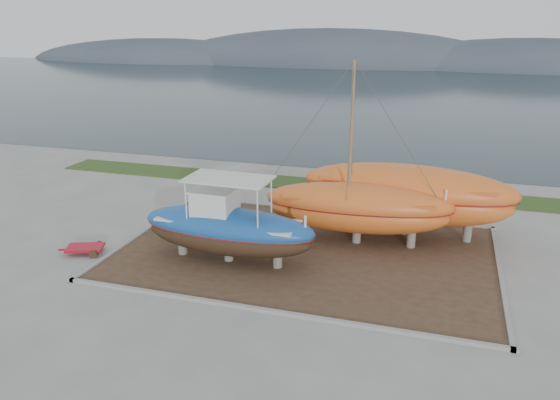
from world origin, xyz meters
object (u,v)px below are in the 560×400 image
(white_dinghy, at_px, (185,223))
(orange_sailboat, at_px, (360,156))
(red_trailer, at_px, (85,250))
(blue_caique, at_px, (228,220))
(orange_bare_hull, at_px, (406,201))

(white_dinghy, distance_m, orange_sailboat, 10.03)
(red_trailer, bearing_deg, blue_caique, -10.77)
(white_dinghy, xyz_separation_m, red_trailer, (-3.59, -3.78, -0.45))
(orange_sailboat, height_order, orange_bare_hull, orange_sailboat)
(orange_bare_hull, bearing_deg, orange_sailboat, -135.30)
(white_dinghy, bearing_deg, red_trailer, -128.68)
(orange_bare_hull, height_order, red_trailer, orange_bare_hull)
(orange_sailboat, xyz_separation_m, red_trailer, (-12.65, -5.28, -4.47))
(orange_sailboat, bearing_deg, orange_bare_hull, 37.58)
(blue_caique, bearing_deg, orange_sailboat, 37.29)
(blue_caique, xyz_separation_m, white_dinghy, (-3.58, 2.52, -1.48))
(orange_sailboat, bearing_deg, blue_caique, -147.78)
(white_dinghy, distance_m, red_trailer, 5.23)
(orange_bare_hull, xyz_separation_m, red_trailer, (-14.90, -7.28, -1.72))
(white_dinghy, relative_size, orange_bare_hull, 0.34)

